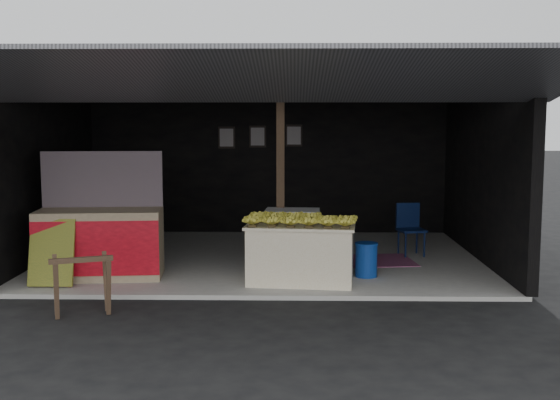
{
  "coord_description": "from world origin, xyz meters",
  "views": [
    {
      "loc": [
        0.51,
        -8.65,
        2.31
      ],
      "look_at": [
        0.3,
        1.51,
        1.1
      ],
      "focal_mm": 45.0,
      "sensor_mm": 36.0,
      "label": 1
    }
  ],
  "objects_px": {
    "white_crate": "(292,239)",
    "neighbor_stall": "(100,240)",
    "sawhorse": "(82,279)",
    "banana_table": "(301,253)",
    "water_barrel": "(366,261)",
    "plastic_chair": "(410,225)"
  },
  "relations": [
    {
      "from": "banana_table",
      "to": "sawhorse",
      "type": "xyz_separation_m",
      "value": [
        -2.55,
        -1.5,
        -0.02
      ]
    },
    {
      "from": "neighbor_stall",
      "to": "banana_table",
      "type": "bearing_deg",
      "value": -10.18
    },
    {
      "from": "neighbor_stall",
      "to": "plastic_chair",
      "type": "bearing_deg",
      "value": 15.05
    },
    {
      "from": "sawhorse",
      "to": "plastic_chair",
      "type": "xyz_separation_m",
      "value": [
        4.35,
        3.46,
        0.12
      ]
    },
    {
      "from": "sawhorse",
      "to": "water_barrel",
      "type": "relative_size",
      "value": 1.76
    },
    {
      "from": "banana_table",
      "to": "sawhorse",
      "type": "distance_m",
      "value": 2.96
    },
    {
      "from": "white_crate",
      "to": "banana_table",
      "type": "bearing_deg",
      "value": -78.34
    },
    {
      "from": "neighbor_stall",
      "to": "plastic_chair",
      "type": "distance_m",
      "value": 4.92
    },
    {
      "from": "neighbor_stall",
      "to": "sawhorse",
      "type": "xyz_separation_m",
      "value": [
        0.26,
        -1.74,
        -0.15
      ]
    },
    {
      "from": "banana_table",
      "to": "white_crate",
      "type": "height_order",
      "value": "white_crate"
    },
    {
      "from": "white_crate",
      "to": "water_barrel",
      "type": "xyz_separation_m",
      "value": [
        1.05,
        -0.53,
        -0.21
      ]
    },
    {
      "from": "white_crate",
      "to": "plastic_chair",
      "type": "height_order",
      "value": "white_crate"
    },
    {
      "from": "sawhorse",
      "to": "plastic_chair",
      "type": "distance_m",
      "value": 5.56
    },
    {
      "from": "banana_table",
      "to": "sawhorse",
      "type": "bearing_deg",
      "value": -143.59
    },
    {
      "from": "banana_table",
      "to": "sawhorse",
      "type": "height_order",
      "value": "banana_table"
    },
    {
      "from": "plastic_chair",
      "to": "sawhorse",
      "type": "bearing_deg",
      "value": -153.77
    },
    {
      "from": "white_crate",
      "to": "sawhorse",
      "type": "relative_size",
      "value": 1.11
    },
    {
      "from": "sawhorse",
      "to": "water_barrel",
      "type": "distance_m",
      "value": 3.94
    },
    {
      "from": "water_barrel",
      "to": "plastic_chair",
      "type": "bearing_deg",
      "value": 61.65
    },
    {
      "from": "neighbor_stall",
      "to": "white_crate",
      "type": "bearing_deg",
      "value": 7.92
    },
    {
      "from": "white_crate",
      "to": "neighbor_stall",
      "type": "distance_m",
      "value": 2.77
    },
    {
      "from": "water_barrel",
      "to": "plastic_chair",
      "type": "relative_size",
      "value": 0.54
    }
  ]
}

